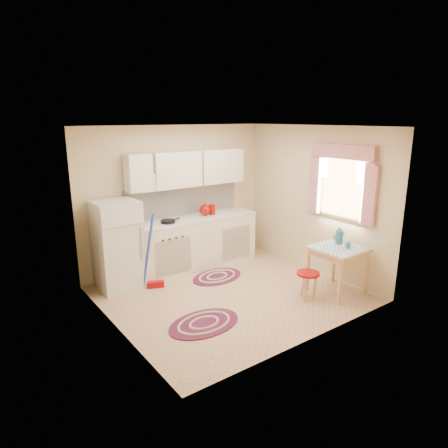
{
  "coord_description": "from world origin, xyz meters",
  "views": [
    {
      "loc": [
        -3.41,
        -4.49,
        2.63
      ],
      "look_at": [
        0.05,
        0.25,
        1.05
      ],
      "focal_mm": 32.0,
      "sensor_mm": 36.0,
      "label": 1
    }
  ],
  "objects": [
    {
      "name": "rug_left",
      "position": [
        -0.84,
        -0.53,
        0.01
      ],
      "size": [
        1.06,
        0.75,
        0.02
      ],
      "primitive_type": null,
      "rotation": [
        0.0,
        0.0,
        0.07
      ],
      "color": "maroon",
      "rests_on": "ground"
    },
    {
      "name": "red_kettle",
      "position": [
        0.39,
        1.3,
        1.03
      ],
      "size": [
        0.28,
        0.26,
        0.22
      ],
      "primitive_type": null,
      "rotation": [
        0.0,
        0.0,
        0.4
      ],
      "color": "#990506",
      "rests_on": "countertop"
    },
    {
      "name": "red_canister",
      "position": [
        0.55,
        1.3,
        1.0
      ],
      "size": [
        0.14,
        0.14,
        0.16
      ],
      "primitive_type": "cylinder",
      "rotation": [
        0.0,
        0.0,
        0.33
      ],
      "color": "#990506",
      "rests_on": "countertop"
    },
    {
      "name": "mug",
      "position": [
        1.44,
        -0.99,
        0.77
      ],
      "size": [
        0.08,
        0.08,
        0.1
      ],
      "primitive_type": "cylinder",
      "rotation": [
        0.0,
        0.0,
        -0.14
      ],
      "color": "#28637B",
      "rests_on": "table"
    },
    {
      "name": "table",
      "position": [
        1.35,
        -0.89,
        0.36
      ],
      "size": [
        0.72,
        0.72,
        0.72
      ],
      "primitive_type": "cube",
      "color": "#E0AD70",
      "rests_on": "ground"
    },
    {
      "name": "coffee_pot",
      "position": [
        1.5,
        -0.77,
        0.86
      ],
      "size": [
        0.18,
        0.16,
        0.29
      ],
      "primitive_type": null,
      "rotation": [
        0.0,
        0.0,
        -0.35
      ],
      "color": "#28637B",
      "rests_on": "table"
    },
    {
      "name": "broom",
      "position": [
        -0.83,
        0.9,
        0.6
      ],
      "size": [
        0.3,
        0.21,
        1.2
      ],
      "primitive_type": null,
      "rotation": [
        0.0,
        0.0,
        -0.37
      ],
      "color": "#1D3CBA",
      "rests_on": "ground"
    },
    {
      "name": "fridge",
      "position": [
        -1.27,
        1.25,
        0.7
      ],
      "size": [
        0.65,
        0.6,
        1.4
      ],
      "primitive_type": "cube",
      "color": "silver",
      "rests_on": "ground"
    },
    {
      "name": "room_shell",
      "position": [
        0.16,
        0.24,
        1.6
      ],
      "size": [
        3.64,
        3.6,
        2.52
      ],
      "color": "tan",
      "rests_on": "ground"
    },
    {
      "name": "rug_center",
      "position": [
        0.21,
        0.67,
        0.01
      ],
      "size": [
        1.02,
        0.75,
        0.02
      ],
      "primitive_type": null,
      "rotation": [
        0.0,
        0.0,
        0.13
      ],
      "color": "maroon",
      "rests_on": "ground"
    },
    {
      "name": "base_cabinets",
      "position": [
        0.19,
        1.3,
        0.44
      ],
      "size": [
        2.25,
        0.6,
        0.88
      ],
      "primitive_type": "cube",
      "color": "white",
      "rests_on": "ground"
    },
    {
      "name": "stool",
      "position": [
        0.81,
        -0.8,
        0.21
      ],
      "size": [
        0.39,
        0.39,
        0.42
      ],
      "primitive_type": "cylinder",
      "rotation": [
        0.0,
        0.0,
        -0.17
      ],
      "color": "#990506",
      "rests_on": "ground"
    },
    {
      "name": "countertop",
      "position": [
        0.19,
        1.3,
        0.9
      ],
      "size": [
        2.27,
        0.62,
        0.04
      ],
      "primitive_type": "cube",
      "color": "silver",
      "rests_on": "base_cabinets"
    },
    {
      "name": "frying_pan",
      "position": [
        -0.38,
        1.25,
        0.94
      ],
      "size": [
        0.3,
        0.3,
        0.05
      ],
      "primitive_type": "cylinder",
      "rotation": [
        0.0,
        0.0,
        0.25
      ],
      "color": "black",
      "rests_on": "countertop"
    }
  ]
}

